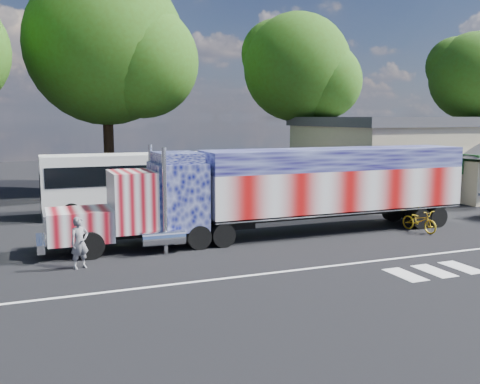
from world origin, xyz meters
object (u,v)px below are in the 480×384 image
object	(u,v)px
semi_truck	(289,188)
bicycle	(419,221)
coach_bus	(148,182)
tree_far_ne	(476,77)
tree_ne_a	(299,68)
woman	(80,243)
tree_n_mid	(108,46)

from	to	relation	value
semi_truck	bicycle	distance (m)	6.26
coach_bus	tree_far_ne	distance (m)	31.44
semi_truck	bicycle	bearing A→B (deg)	-15.04
semi_truck	tree_ne_a	bearing A→B (deg)	61.05
woman	bicycle	size ratio (longest dim) A/B	0.94
semi_truck	coach_bus	size ratio (longest dim) A/B	1.71
semi_truck	tree_n_mid	bearing A→B (deg)	107.34
woman	tree_far_ne	world-z (taller)	tree_far_ne
coach_bus	tree_ne_a	bearing A→B (deg)	26.45
woman	bicycle	bearing A→B (deg)	-19.41
coach_bus	bicycle	size ratio (longest dim) A/B	5.78
semi_truck	coach_bus	distance (m)	9.16
coach_bus	tree_ne_a	world-z (taller)	tree_ne_a
coach_bus	woman	world-z (taller)	coach_bus
tree_ne_a	coach_bus	bearing A→B (deg)	-153.55
tree_ne_a	tree_n_mid	xyz separation A→B (m)	(-13.01, 2.69, 1.25)
coach_bus	woman	bearing A→B (deg)	-114.13
coach_bus	semi_truck	bearing A→B (deg)	-60.05
tree_n_mid	tree_far_ne	distance (m)	30.57
tree_n_mid	tree_far_ne	bearing A→B (deg)	-3.18
tree_far_ne	coach_bus	bearing A→B (deg)	-166.55
semi_truck	tree_far_ne	xyz separation A→B (m)	(25.26, 15.06, 6.48)
semi_truck	woman	size ratio (longest dim) A/B	10.59
woman	tree_n_mid	size ratio (longest dim) A/B	0.12
coach_bus	tree_far_ne	bearing A→B (deg)	13.45
tree_far_ne	bicycle	bearing A→B (deg)	-139.41
bicycle	tree_ne_a	distance (m)	17.75
semi_truck	woman	xyz separation A→B (m)	(-9.08, -2.14, -1.19)
coach_bus	tree_n_mid	world-z (taller)	tree_n_mid
woman	tree_far_ne	distance (m)	39.16
semi_truck	coach_bus	world-z (taller)	semi_truck
coach_bus	tree_far_ne	xyz separation A→B (m)	(29.83, 7.14, 6.89)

